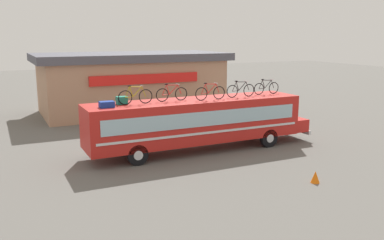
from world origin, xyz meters
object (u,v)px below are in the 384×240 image
object	(u,v)px
rooftop_bicycle_1	(135,96)
rooftop_bicycle_2	(172,94)
traffic_cone	(315,177)
luggage_bag_2	(122,100)
rooftop_bicycle_3	(210,93)
luggage_bag_1	(107,104)
rooftop_bicycle_5	(266,88)
rooftop_bicycle_4	(241,90)
bus	(198,120)

from	to	relation	value
rooftop_bicycle_1	rooftop_bicycle_2	world-z (taller)	rooftop_bicycle_1
traffic_cone	rooftop_bicycle_2	bearing A→B (deg)	118.35
luggage_bag_2	rooftop_bicycle_3	size ratio (longest dim) A/B	0.29
luggage_bag_2	rooftop_bicycle_1	distance (m)	0.70
luggage_bag_1	rooftop_bicycle_1	distance (m)	1.57
rooftop_bicycle_2	rooftop_bicycle_3	world-z (taller)	rooftop_bicycle_3
luggage_bag_1	rooftop_bicycle_1	size ratio (longest dim) A/B	0.39
rooftop_bicycle_2	rooftop_bicycle_5	size ratio (longest dim) A/B	1.03
luggage_bag_1	rooftop_bicycle_2	bearing A→B (deg)	7.24
rooftop_bicycle_3	rooftop_bicycle_4	world-z (taller)	rooftop_bicycle_3
bus	rooftop_bicycle_1	bearing A→B (deg)	-179.64
luggage_bag_1	luggage_bag_2	bearing A→B (deg)	32.09
luggage_bag_1	luggage_bag_2	world-z (taller)	luggage_bag_2
rooftop_bicycle_3	rooftop_bicycle_4	size ratio (longest dim) A/B	0.99
bus	rooftop_bicycle_3	bearing A→B (deg)	-41.57
rooftop_bicycle_1	rooftop_bicycle_4	xyz separation A→B (m)	(5.94, -0.20, -0.01)
luggage_bag_2	rooftop_bicycle_5	distance (m)	8.49
bus	rooftop_bicycle_2	xyz separation A→B (m)	(-1.48, 0.11, 1.51)
rooftop_bicycle_3	luggage_bag_1	bearing A→B (deg)	179.04
rooftop_bicycle_4	rooftop_bicycle_5	world-z (taller)	rooftop_bicycle_4
rooftop_bicycle_1	rooftop_bicycle_3	world-z (taller)	rooftop_bicycle_1
bus	traffic_cone	size ratio (longest dim) A/B	25.20
rooftop_bicycle_5	rooftop_bicycle_2	bearing A→B (deg)	179.68
bus	rooftop_bicycle_5	distance (m)	4.65
rooftop_bicycle_3	luggage_bag_2	bearing A→B (deg)	171.86
rooftop_bicycle_2	rooftop_bicycle_4	bearing A→B (deg)	-4.82
luggage_bag_1	rooftop_bicycle_4	world-z (taller)	rooftop_bicycle_4
luggage_bag_1	rooftop_bicycle_1	world-z (taller)	rooftop_bicycle_1
bus	luggage_bag_1	world-z (taller)	luggage_bag_1
luggage_bag_1	traffic_cone	bearing A→B (deg)	-41.51
bus	rooftop_bicycle_1	size ratio (longest dim) A/B	7.27
rooftop_bicycle_3	rooftop_bicycle_5	distance (m)	3.95
luggage_bag_1	rooftop_bicycle_3	xyz separation A→B (m)	(5.46, -0.09, 0.24)
rooftop_bicycle_3	rooftop_bicycle_5	world-z (taller)	rooftop_bicycle_3
rooftop_bicycle_1	rooftop_bicycle_3	distance (m)	3.97
rooftop_bicycle_5	rooftop_bicycle_4	bearing A→B (deg)	-171.13
rooftop_bicycle_4	bus	bearing A→B (deg)	174.87
rooftop_bicycle_5	traffic_cone	xyz separation A→B (m)	(-2.21, -6.76, -2.90)
rooftop_bicycle_1	rooftop_bicycle_3	bearing A→B (deg)	-5.83
rooftop_bicycle_5	luggage_bag_2	bearing A→B (deg)	178.99
rooftop_bicycle_2	rooftop_bicycle_4	world-z (taller)	rooftop_bicycle_4
bus	traffic_cone	bearing A→B (deg)	-71.87
bus	luggage_bag_2	distance (m)	4.30
bus	luggage_bag_1	distance (m)	5.16
rooftop_bicycle_3	traffic_cone	xyz separation A→B (m)	(1.71, -6.26, -2.91)
rooftop_bicycle_3	rooftop_bicycle_1	bearing A→B (deg)	174.17
rooftop_bicycle_3	rooftop_bicycle_5	xyz separation A→B (m)	(3.92, 0.50, -0.01)
bus	rooftop_bicycle_3	distance (m)	1.65
bus	rooftop_bicycle_2	world-z (taller)	rooftop_bicycle_2
luggage_bag_1	luggage_bag_2	distance (m)	1.06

